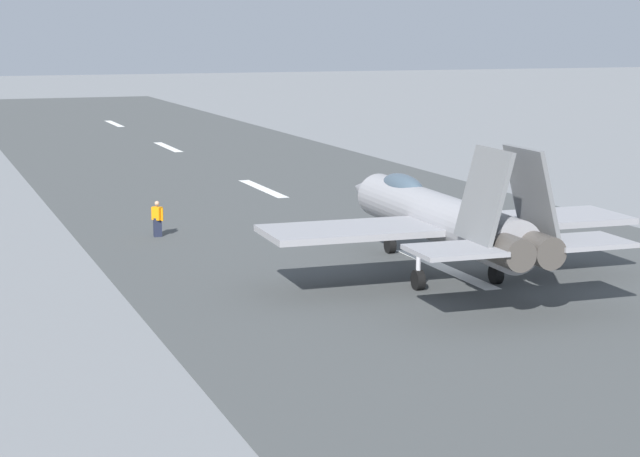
{
  "coord_description": "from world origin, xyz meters",
  "views": [
    {
      "loc": [
        -38.91,
        20.03,
        9.51
      ],
      "look_at": [
        -0.89,
        5.78,
        2.2
      ],
      "focal_mm": 62.28,
      "sensor_mm": 36.0,
      "label": 1
    }
  ],
  "objects_px": {
    "marker_cone_far": "(487,186)",
    "fighter_jet": "(438,216)",
    "marker_cone_mid": "(603,217)",
    "crew_person": "(157,219)"
  },
  "relations": [
    {
      "from": "marker_cone_mid",
      "to": "marker_cone_far",
      "type": "distance_m",
      "value": 11.78
    },
    {
      "from": "fighter_jet",
      "to": "marker_cone_far",
      "type": "xyz_separation_m",
      "value": [
        19.97,
        -13.27,
        -2.14
      ]
    },
    {
      "from": "marker_cone_mid",
      "to": "fighter_jet",
      "type": "bearing_deg",
      "value": 121.67
    },
    {
      "from": "crew_person",
      "to": "marker_cone_mid",
      "type": "distance_m",
      "value": 22.02
    },
    {
      "from": "marker_cone_mid",
      "to": "marker_cone_far",
      "type": "xyz_separation_m",
      "value": [
        11.78,
        0.0,
        0.0
      ]
    },
    {
      "from": "marker_cone_far",
      "to": "marker_cone_mid",
      "type": "bearing_deg",
      "value": 180.0
    },
    {
      "from": "fighter_jet",
      "to": "marker_cone_mid",
      "type": "height_order",
      "value": "fighter_jet"
    },
    {
      "from": "crew_person",
      "to": "marker_cone_mid",
      "type": "xyz_separation_m",
      "value": [
        -3.95,
        -21.65,
        -0.57
      ]
    },
    {
      "from": "marker_cone_far",
      "to": "fighter_jet",
      "type": "bearing_deg",
      "value": 146.39
    },
    {
      "from": "fighter_jet",
      "to": "marker_cone_far",
      "type": "bearing_deg",
      "value": -33.61
    }
  ]
}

